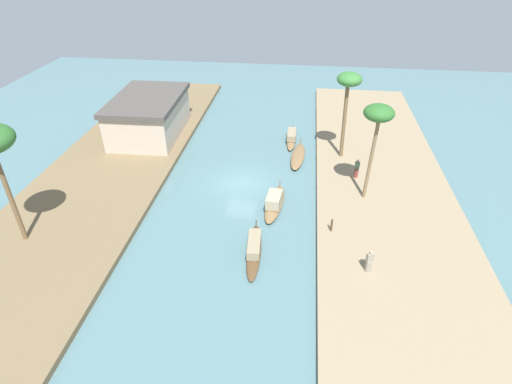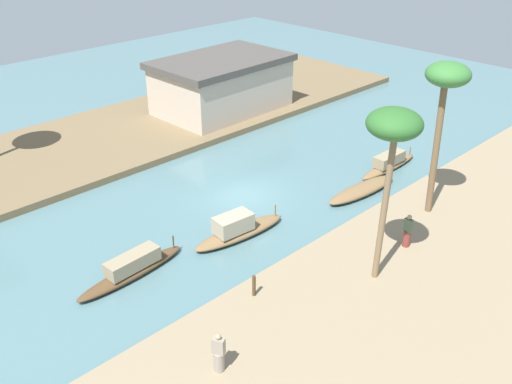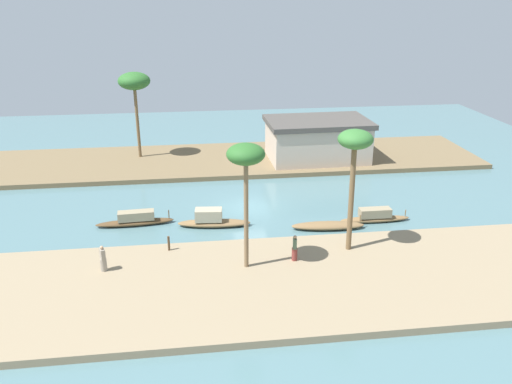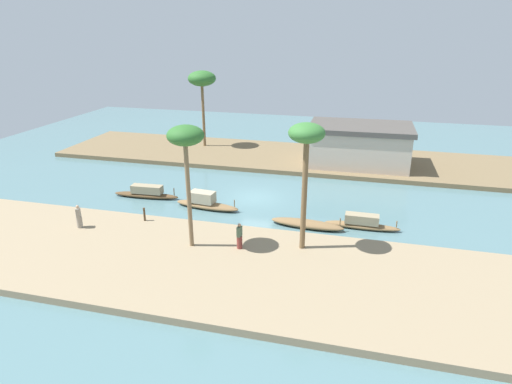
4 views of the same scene
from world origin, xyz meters
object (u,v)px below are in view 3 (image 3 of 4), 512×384
at_px(person_by_mooring, 103,260).
at_px(palm_tree_left_far, 355,147).
at_px(person_on_near_bank, 295,249).
at_px(palm_tree_left_near, 246,159).
at_px(sampan_open_hull, 212,220).
at_px(sampan_with_red_awning, 328,226).
at_px(sampan_foreground, 375,216).
at_px(sampan_upstream_small, 135,220).
at_px(mooring_post, 169,243).
at_px(palm_tree_right_tall, 134,83).
at_px(riverside_building, 317,139).

xyz_separation_m(person_by_mooring, palm_tree_left_far, (14.38, 0.90, 5.75)).
xyz_separation_m(person_on_near_bank, palm_tree_left_near, (-2.86, -0.43, 5.72)).
bearing_deg(sampan_open_hull, sampan_with_red_awning, -4.91).
height_order(sampan_foreground, sampan_upstream_small, sampan_upstream_small).
height_order(palm_tree_left_near, palm_tree_left_far, palm_tree_left_far).
bearing_deg(mooring_post, palm_tree_left_near, -30.77).
relative_size(person_by_mooring, mooring_post, 1.68).
distance_m(person_by_mooring, palm_tree_right_tall, 22.67).
distance_m(mooring_post, palm_tree_left_near, 7.88).
xyz_separation_m(person_by_mooring, palm_tree_right_tall, (0.35, 21.78, 6.30)).
bearing_deg(palm_tree_left_near, sampan_open_hull, 103.65).
xyz_separation_m(person_on_near_bank, palm_tree_left_far, (3.54, 1.08, 5.72)).
bearing_deg(sampan_upstream_small, palm_tree_left_near, -51.16).
bearing_deg(mooring_post, palm_tree_right_tall, 99.23).
bearing_deg(person_on_near_bank, sampan_foreground, 137.21).
bearing_deg(palm_tree_right_tall, sampan_foreground, -43.50).
relative_size(sampan_open_hull, mooring_post, 5.50).
bearing_deg(riverside_building, palm_tree_left_far, -99.00).
distance_m(sampan_upstream_small, person_by_mooring, 7.03).
height_order(sampan_upstream_small, palm_tree_left_far, palm_tree_left_far).
relative_size(sampan_with_red_awning, palm_tree_right_tall, 0.63).
bearing_deg(person_on_near_bank, sampan_open_hull, -135.92).
xyz_separation_m(sampan_upstream_small, riverside_building, (15.65, 12.09, 1.90)).
xyz_separation_m(sampan_upstream_small, person_by_mooring, (-1.14, -6.91, 0.68)).
bearing_deg(riverside_building, person_on_near_bank, -108.66).
bearing_deg(sampan_foreground, riverside_building, 94.18).
relative_size(sampan_with_red_awning, sampan_foreground, 1.02).
bearing_deg(palm_tree_left_far, mooring_post, 174.07).
height_order(sampan_with_red_awning, person_by_mooring, person_by_mooring).
height_order(person_on_near_bank, palm_tree_left_near, palm_tree_left_near).
distance_m(sampan_open_hull, palm_tree_right_tall, 18.21).
bearing_deg(sampan_upstream_small, sampan_foreground, -8.92).
bearing_deg(palm_tree_right_tall, sampan_open_hull, -69.06).
bearing_deg(palm_tree_left_near, sampan_upstream_small, 132.33).
relative_size(person_by_mooring, riverside_building, 0.16).
bearing_deg(sampan_foreground, palm_tree_right_tall, 136.94).
xyz_separation_m(person_on_near_bank, riverside_building, (5.94, 19.17, 1.19)).
bearing_deg(riverside_building, mooring_post, -129.37).
xyz_separation_m(sampan_open_hull, mooring_post, (-2.81, -4.02, 0.42)).
bearing_deg(person_by_mooring, person_on_near_bank, 64.22).
bearing_deg(person_on_near_bank, sampan_with_red_awning, 153.85).
bearing_deg(palm_tree_right_tall, sampan_with_red_awning, -51.28).
height_order(sampan_with_red_awning, palm_tree_left_near, palm_tree_left_near).
distance_m(sampan_upstream_small, mooring_post, 5.47).
bearing_deg(person_by_mooring, riverside_building, 113.68).
distance_m(sampan_upstream_small, person_on_near_bank, 12.03).
xyz_separation_m(palm_tree_left_far, riverside_building, (2.40, 18.10, -4.53)).
distance_m(sampan_foreground, person_by_mooring, 18.47).
bearing_deg(riverside_building, sampan_open_hull, -130.25).
relative_size(sampan_foreground, palm_tree_left_far, 0.67).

